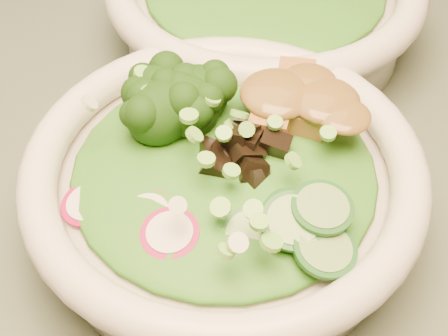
% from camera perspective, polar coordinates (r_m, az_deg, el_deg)
% --- Properties ---
extents(salad_bowl, '(0.28, 0.28, 0.08)m').
position_cam_1_polar(salad_bowl, '(0.44, -0.00, -1.76)').
color(salad_bowl, silver).
rests_on(salad_bowl, dining_table).
extents(side_bowl, '(0.30, 0.30, 0.08)m').
position_cam_1_polar(side_bowl, '(0.61, 3.67, 14.75)').
color(side_bowl, silver).
rests_on(side_bowl, dining_table).
extents(lettuce_bed, '(0.21, 0.21, 0.02)m').
position_cam_1_polar(lettuce_bed, '(0.42, -0.00, 0.09)').
color(lettuce_bed, '#1E5E13').
rests_on(lettuce_bed, salad_bowl).
extents(broccoli_florets, '(0.09, 0.09, 0.05)m').
position_cam_1_polar(broccoli_florets, '(0.45, -5.57, 6.03)').
color(broccoli_florets, black).
rests_on(broccoli_florets, salad_bowl).
extents(radish_slices, '(0.12, 0.06, 0.02)m').
position_cam_1_polar(radish_slices, '(0.39, -7.33, -4.49)').
color(radish_slices, maroon).
rests_on(radish_slices, salad_bowl).
extents(cucumber_slices, '(0.08, 0.08, 0.04)m').
position_cam_1_polar(cucumber_slices, '(0.38, 6.34, -4.41)').
color(cucumber_slices, '#78A35A').
rests_on(cucumber_slices, salad_bowl).
extents(mushroom_heap, '(0.08, 0.08, 0.04)m').
position_cam_1_polar(mushroom_heap, '(0.42, 1.31, 2.25)').
color(mushroom_heap, black).
rests_on(mushroom_heap, salad_bowl).
extents(tofu_cubes, '(0.10, 0.08, 0.04)m').
position_cam_1_polar(tofu_cubes, '(0.45, 6.53, 5.03)').
color(tofu_cubes, olive).
rests_on(tofu_cubes, salad_bowl).
extents(peanut_sauce, '(0.07, 0.06, 0.02)m').
position_cam_1_polar(peanut_sauce, '(0.44, 6.68, 6.31)').
color(peanut_sauce, brown).
rests_on(peanut_sauce, tofu_cubes).
extents(scallion_garnish, '(0.20, 0.20, 0.02)m').
position_cam_1_polar(scallion_garnish, '(0.41, -0.00, 2.45)').
color(scallion_garnish, '#72C244').
rests_on(scallion_garnish, salad_bowl).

